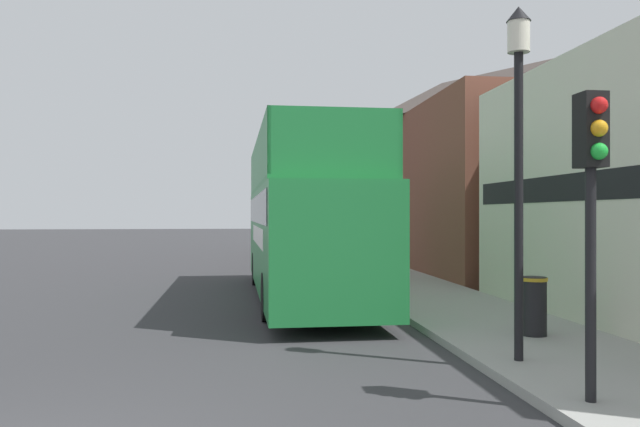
{
  "coord_description": "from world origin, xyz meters",
  "views": [
    {
      "loc": [
        2.09,
        -5.57,
        2.26
      ],
      "look_at": [
        4.35,
        12.62,
        2.29
      ],
      "focal_mm": 35.0,
      "sensor_mm": 36.0,
      "label": 1
    }
  ],
  "objects_px": {
    "parked_car_ahead_of_bus": "(298,254)",
    "lamp_post_nearest": "(519,119)",
    "litter_bin": "(534,304)",
    "tour_bus": "(303,228)",
    "lamp_post_second": "(392,173)",
    "traffic_signal": "(592,175)",
    "lamp_post_third": "(344,182)"
  },
  "relations": [
    {
      "from": "traffic_signal",
      "to": "litter_bin",
      "type": "height_order",
      "value": "traffic_signal"
    },
    {
      "from": "traffic_signal",
      "to": "litter_bin",
      "type": "relative_size",
      "value": 3.42
    },
    {
      "from": "lamp_post_third",
      "to": "traffic_signal",
      "type": "bearing_deg",
      "value": -89.96
    },
    {
      "from": "parked_car_ahead_of_bus",
      "to": "lamp_post_nearest",
      "type": "xyz_separation_m",
      "value": [
        1.73,
        -16.71,
        3.0
      ]
    },
    {
      "from": "traffic_signal",
      "to": "lamp_post_second",
      "type": "bearing_deg",
      "value": 89.69
    },
    {
      "from": "lamp_post_third",
      "to": "lamp_post_second",
      "type": "bearing_deg",
      "value": -89.52
    },
    {
      "from": "lamp_post_nearest",
      "to": "lamp_post_third",
      "type": "bearing_deg",
      "value": 90.29
    },
    {
      "from": "tour_bus",
      "to": "lamp_post_nearest",
      "type": "height_order",
      "value": "lamp_post_nearest"
    },
    {
      "from": "parked_car_ahead_of_bus",
      "to": "traffic_signal",
      "type": "bearing_deg",
      "value": -83.45
    },
    {
      "from": "litter_bin",
      "to": "lamp_post_nearest",
      "type": "bearing_deg",
      "value": -121.76
    },
    {
      "from": "traffic_signal",
      "to": "lamp_post_third",
      "type": "relative_size",
      "value": 0.71
    },
    {
      "from": "litter_bin",
      "to": "lamp_post_second",
      "type": "bearing_deg",
      "value": 100.57
    },
    {
      "from": "lamp_post_nearest",
      "to": "litter_bin",
      "type": "distance_m",
      "value": 3.62
    },
    {
      "from": "traffic_signal",
      "to": "lamp_post_third",
      "type": "height_order",
      "value": "lamp_post_third"
    },
    {
      "from": "tour_bus",
      "to": "litter_bin",
      "type": "xyz_separation_m",
      "value": [
        3.44,
        -6.32,
        -1.2
      ]
    },
    {
      "from": "lamp_post_nearest",
      "to": "lamp_post_second",
      "type": "xyz_separation_m",
      "value": [
        -0.01,
        7.65,
        -0.29
      ]
    },
    {
      "from": "litter_bin",
      "to": "lamp_post_third",
      "type": "bearing_deg",
      "value": 94.91
    },
    {
      "from": "traffic_signal",
      "to": "tour_bus",
      "type": "bearing_deg",
      "value": 102.78
    },
    {
      "from": "lamp_post_second",
      "to": "parked_car_ahead_of_bus",
      "type": "bearing_deg",
      "value": 100.72
    },
    {
      "from": "lamp_post_third",
      "to": "lamp_post_nearest",
      "type": "bearing_deg",
      "value": -89.71
    },
    {
      "from": "traffic_signal",
      "to": "lamp_post_nearest",
      "type": "distance_m",
      "value": 2.23
    },
    {
      "from": "lamp_post_nearest",
      "to": "litter_bin",
      "type": "bearing_deg",
      "value": 58.24
    },
    {
      "from": "litter_bin",
      "to": "tour_bus",
      "type": "bearing_deg",
      "value": 118.59
    },
    {
      "from": "lamp_post_nearest",
      "to": "lamp_post_second",
      "type": "bearing_deg",
      "value": 90.1
    },
    {
      "from": "parked_car_ahead_of_bus",
      "to": "lamp_post_third",
      "type": "relative_size",
      "value": 0.85
    },
    {
      "from": "tour_bus",
      "to": "lamp_post_third",
      "type": "relative_size",
      "value": 2.32
    },
    {
      "from": "parked_car_ahead_of_bus",
      "to": "lamp_post_nearest",
      "type": "relative_size",
      "value": 0.82
    },
    {
      "from": "litter_bin",
      "to": "traffic_signal",
      "type": "bearing_deg",
      "value": -106.97
    },
    {
      "from": "lamp_post_nearest",
      "to": "litter_bin",
      "type": "height_order",
      "value": "lamp_post_nearest"
    },
    {
      "from": "lamp_post_second",
      "to": "litter_bin",
      "type": "bearing_deg",
      "value": -79.43
    },
    {
      "from": "parked_car_ahead_of_bus",
      "to": "lamp_post_second",
      "type": "relative_size",
      "value": 0.9
    },
    {
      "from": "tour_bus",
      "to": "traffic_signal",
      "type": "relative_size",
      "value": 3.26
    }
  ]
}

